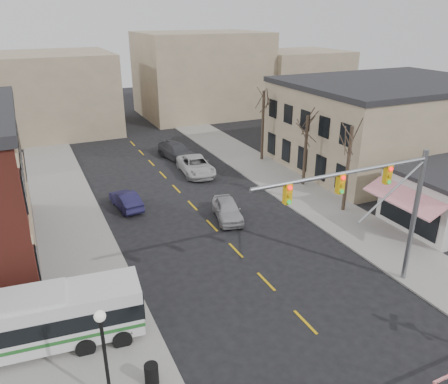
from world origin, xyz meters
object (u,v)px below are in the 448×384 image
Objects in this scene: car_b at (126,200)px; pedestrian_far at (72,299)px; car_a at (227,209)px; street_lamp at (103,340)px; car_d at (177,151)px; car_c at (196,166)px; trash_bin at (152,374)px; traffic_signal_mast at (379,198)px; pedestrian_near at (129,325)px; transit_bus at (18,324)px.

pedestrian_far is at bearing 58.49° from car_b.
pedestrian_far is at bearing -136.65° from car_a.
car_d is at bearing 65.97° from street_lamp.
street_lamp is 0.76× the size of car_c.
pedestrian_far is at bearing 110.98° from trash_bin.
traffic_signal_mast is 22.78m from car_c.
traffic_signal_mast is 16.65m from pedestrian_far.
pedestrian_near is (-10.02, -10.26, 0.23)m from car_a.
car_b is (8.11, 14.03, -0.92)m from transit_bus.
car_a is 0.77× the size of car_c.
trash_bin is at bearing -173.41° from traffic_signal_mast.
car_b is 13.10m from car_d.
pedestrian_near is at bearing 173.37° from traffic_signal_mast.
car_a is at bearing -107.31° from car_d.
traffic_signal_mast is 1.80× the size of car_c.
pedestrian_far reaches higher than car_c.
car_a is 0.79× the size of car_d.
pedestrian_far is (-13.60, -22.65, 0.21)m from car_d.
car_d is at bearing 96.31° from car_c.
car_c is at bearing 61.30° from street_lamp.
car_d is 3.12× the size of pedestrian_far.
car_d is at bearing -134.29° from car_b.
trash_bin is at bearing 8.27° from street_lamp.
trash_bin is at bearing -130.27° from pedestrian_far.
car_a is 2.58× the size of pedestrian_near.
car_a is at bearing -93.29° from car_c.
car_b is at bearing -142.20° from car_c.
pedestrian_near is at bearing -125.99° from car_d.
traffic_signal_mast is at bearing -78.50° from pedestrian_far.
pedestrian_near reaches higher than car_c.
street_lamp reaches higher than car_a.
transit_bus reaches higher than pedestrian_near.
car_d is at bearing 93.44° from traffic_signal_mast.
street_lamp is 2.55× the size of pedestrian_near.
transit_bus is at bearing -135.66° from car_a.
car_a is (11.58, 13.52, -2.54)m from street_lamp.
traffic_signal_mast is 1.85× the size of car_d.
trash_bin is 0.17× the size of car_d.
traffic_signal_mast is 5.77× the size of pedestrian_far.
traffic_signal_mast is 27.87m from car_d.
pedestrian_far is (-13.71, -17.45, 0.22)m from car_c.
street_lamp is (-14.63, -1.74, -2.46)m from traffic_signal_mast.
transit_bus is 16.23m from car_b.
street_lamp reaches higher than transit_bus.
car_d is 28.27m from pedestrian_near.
street_lamp is 6.89m from pedestrian_far.
car_d is (7.97, 10.40, 0.12)m from car_b.
car_c is 22.19m from pedestrian_far.
trash_bin is 16.50m from car_a.
street_lamp is 27.39m from car_c.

